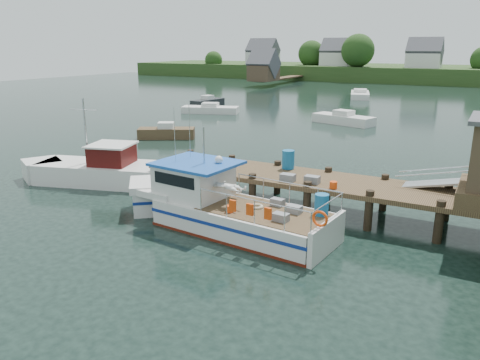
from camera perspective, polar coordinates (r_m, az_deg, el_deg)
The scene contains 10 objects.
ground_plane at distance 21.31m, azimuth 4.31°, elevation -2.74°, with size 160.00×160.00×0.00m, color black.
far_shore at distance 101.21m, azimuth 24.67°, elevation 11.94°, with size 140.00×42.55×9.22m.
dock at distance 19.05m, azimuth 22.56°, elevation 0.81°, with size 16.60×3.00×4.78m.
lobster_boat at distance 18.28m, azimuth -2.69°, elevation -3.17°, with size 9.60×3.56×4.61m.
work_boat at distance 25.24m, azimuth -17.04°, elevation 1.21°, with size 8.23×4.44×4.35m.
moored_rowboat at distance 36.46m, azimuth -8.96°, elevation 5.76°, with size 4.41×3.37×1.24m.
moored_a at distance 49.97m, azimuth -3.64°, elevation 8.61°, with size 6.20×3.86×1.08m.
moored_b at distance 43.83m, azimuth 12.48°, elevation 7.30°, with size 5.96×3.44×1.25m.
moored_d at distance 66.94m, azimuth 14.41°, elevation 10.06°, with size 4.13×7.36×1.19m.
moored_e at distance 55.87m, azimuth -3.97°, elevation 9.45°, with size 2.10×4.71×1.26m.
Camera 1 is at (8.30, -18.39, 6.85)m, focal length 35.00 mm.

